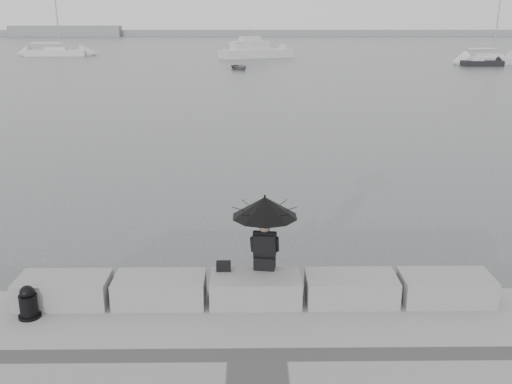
{
  "coord_description": "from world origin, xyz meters",
  "views": [
    {
      "loc": [
        -0.11,
        -9.61,
        5.4
      ],
      "look_at": [
        0.05,
        3.0,
        1.49
      ],
      "focal_mm": 40.0,
      "sensor_mm": 36.0,
      "label": 1
    }
  ],
  "objects_px": {
    "seated_person": "(265,215)",
    "mooring_bollard": "(28,304)",
    "dinghy": "(239,67)",
    "motor_cruiser": "(257,51)",
    "sailboat_right": "(489,60)",
    "sailboat_left": "(57,52)",
    "small_motorboat": "(482,63)"
  },
  "relations": [
    {
      "from": "sailboat_left",
      "to": "mooring_bollard",
      "type": "bearing_deg",
      "value": -74.16
    },
    {
      "from": "sailboat_right",
      "to": "dinghy",
      "type": "xyz_separation_m",
      "value": [
        -28.97,
        -6.42,
        -0.26
      ]
    },
    {
      "from": "seated_person",
      "to": "sailboat_left",
      "type": "relative_size",
      "value": 0.11
    },
    {
      "from": "mooring_bollard",
      "to": "sailboat_right",
      "type": "distance_m",
      "value": 66.66
    },
    {
      "from": "seated_person",
      "to": "motor_cruiser",
      "type": "relative_size",
      "value": 0.14
    },
    {
      "from": "seated_person",
      "to": "dinghy",
      "type": "relative_size",
      "value": 0.44
    },
    {
      "from": "motor_cruiser",
      "to": "seated_person",
      "type": "bearing_deg",
      "value": -116.0
    },
    {
      "from": "mooring_bollard",
      "to": "small_motorboat",
      "type": "xyz_separation_m",
      "value": [
        29.9,
        56.23,
        -0.43
      ]
    },
    {
      "from": "sailboat_left",
      "to": "motor_cruiser",
      "type": "height_order",
      "value": "sailboat_left"
    },
    {
      "from": "seated_person",
      "to": "mooring_bollard",
      "type": "distance_m",
      "value": 4.29
    },
    {
      "from": "mooring_bollard",
      "to": "sailboat_left",
      "type": "height_order",
      "value": "sailboat_left"
    },
    {
      "from": "dinghy",
      "to": "sailboat_left",
      "type": "bearing_deg",
      "value": 117.89
    },
    {
      "from": "seated_person",
      "to": "sailboat_left",
      "type": "bearing_deg",
      "value": 119.55
    },
    {
      "from": "motor_cruiser",
      "to": "small_motorboat",
      "type": "distance_m",
      "value": 28.34
    },
    {
      "from": "sailboat_right",
      "to": "motor_cruiser",
      "type": "relative_size",
      "value": 1.27
    },
    {
      "from": "seated_person",
      "to": "small_motorboat",
      "type": "relative_size",
      "value": 0.31
    },
    {
      "from": "seated_person",
      "to": "sailboat_right",
      "type": "distance_m",
      "value": 64.06
    },
    {
      "from": "sailboat_right",
      "to": "dinghy",
      "type": "distance_m",
      "value": 29.67
    },
    {
      "from": "sailboat_left",
      "to": "small_motorboat",
      "type": "xyz_separation_m",
      "value": [
        53.13,
        -17.59,
        -0.2
      ]
    },
    {
      "from": "seated_person",
      "to": "dinghy",
      "type": "height_order",
      "value": "seated_person"
    },
    {
      "from": "seated_person",
      "to": "mooring_bollard",
      "type": "height_order",
      "value": "seated_person"
    },
    {
      "from": "seated_person",
      "to": "mooring_bollard",
      "type": "relative_size",
      "value": 2.35
    },
    {
      "from": "mooring_bollard",
      "to": "motor_cruiser",
      "type": "relative_size",
      "value": 0.06
    },
    {
      "from": "seated_person",
      "to": "motor_cruiser",
      "type": "height_order",
      "value": "motor_cruiser"
    },
    {
      "from": "mooring_bollard",
      "to": "dinghy",
      "type": "height_order",
      "value": "mooring_bollard"
    },
    {
      "from": "mooring_bollard",
      "to": "sailboat_right",
      "type": "relative_size",
      "value": 0.05
    },
    {
      "from": "dinghy",
      "to": "small_motorboat",
      "type": "bearing_deg",
      "value": -13.94
    },
    {
      "from": "mooring_bollard",
      "to": "dinghy",
      "type": "distance_m",
      "value": 52.29
    },
    {
      "from": "mooring_bollard",
      "to": "dinghy",
      "type": "relative_size",
      "value": 0.19
    },
    {
      "from": "seated_person",
      "to": "small_motorboat",
      "type": "xyz_separation_m",
      "value": [
        25.89,
        55.34,
        -1.69
      ]
    },
    {
      "from": "mooring_bollard",
      "to": "motor_cruiser",
      "type": "xyz_separation_m",
      "value": [
        4.8,
        69.37,
        0.15
      ]
    },
    {
      "from": "sailboat_right",
      "to": "small_motorboat",
      "type": "bearing_deg",
      "value": -139.25
    }
  ]
}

